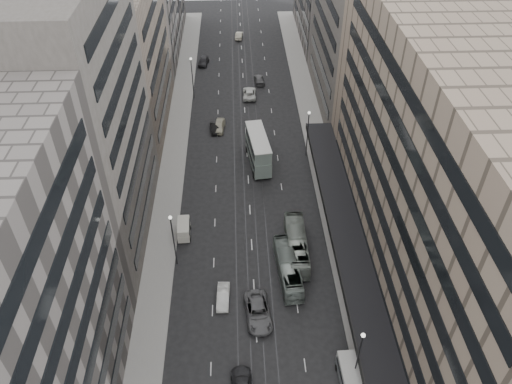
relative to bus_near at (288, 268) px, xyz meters
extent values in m
plane|color=black|center=(-4.29, -9.51, -1.37)|extent=(220.00, 220.00, 0.00)
cube|color=gray|center=(7.71, 27.99, -1.30)|extent=(4.00, 125.00, 0.15)
cube|color=gray|center=(-16.29, 27.99, -1.30)|extent=(4.00, 125.00, 0.15)
cube|color=#806F5D|center=(17.21, -1.51, 13.63)|extent=(15.00, 60.00, 30.00)
cube|color=black|center=(7.71, -1.51, 2.63)|extent=(4.40, 60.00, 0.50)
cube|color=#44403B|center=(17.21, 42.49, 10.63)|extent=(15.00, 28.00, 24.00)
cube|color=#44403B|center=(-25.79, 9.49, 15.63)|extent=(15.00, 26.00, 34.00)
cube|color=#675C50|center=(-25.79, 36.49, 11.13)|extent=(15.00, 28.00, 25.00)
cylinder|color=#262628|center=(5.41, -14.51, 2.63)|extent=(0.16, 0.16, 8.00)
sphere|color=silver|center=(5.41, -14.51, 6.73)|extent=(0.44, 0.44, 0.44)
cylinder|color=#262628|center=(5.41, 25.49, 2.63)|extent=(0.16, 0.16, 8.00)
sphere|color=silver|center=(5.41, 25.49, 6.73)|extent=(0.44, 0.44, 0.44)
cylinder|color=#262628|center=(-13.99, 2.49, 2.63)|extent=(0.16, 0.16, 8.00)
sphere|color=silver|center=(-13.99, 2.49, 6.73)|extent=(0.44, 0.44, 0.44)
cylinder|color=#262628|center=(-13.99, 45.49, 2.63)|extent=(0.16, 0.16, 8.00)
sphere|color=silver|center=(-13.99, 45.49, 6.73)|extent=(0.44, 0.44, 0.44)
imported|color=gray|center=(0.00, 0.00, 0.00)|extent=(3.05, 10.01, 2.75)
imported|color=gray|center=(1.48, 3.80, 0.09)|extent=(2.59, 10.57, 2.94)
cube|color=slate|center=(-2.57, 23.59, 0.37)|extent=(3.83, 9.79, 2.44)
cube|color=slate|center=(-2.57, 23.59, 2.65)|extent=(3.73, 9.41, 2.12)
cube|color=silver|center=(-2.57, 23.59, 3.77)|extent=(3.83, 9.79, 0.13)
cylinder|color=black|center=(-3.45, 20.02, -0.84)|extent=(0.43, 1.09, 1.06)
cylinder|color=black|center=(-0.82, 20.35, -0.84)|extent=(0.43, 1.09, 1.06)
cylinder|color=black|center=(-4.31, 26.83, -0.84)|extent=(0.43, 1.09, 1.06)
cylinder|color=black|center=(-1.69, 27.16, -0.84)|extent=(0.43, 1.09, 1.06)
cube|color=#565A5E|center=(4.91, -14.63, -0.45)|extent=(2.02, 4.55, 1.17)
cube|color=#AFAEAA|center=(4.91, -14.63, 0.59)|extent=(1.98, 4.46, 0.92)
cylinder|color=black|center=(3.92, -13.17, -1.04)|extent=(0.21, 0.67, 0.67)
cylinder|color=black|center=(5.80, -13.11, -1.04)|extent=(0.21, 0.67, 0.67)
cube|color=beige|center=(-13.38, 7.63, -0.55)|extent=(1.72, 3.58, 1.08)
cube|color=beige|center=(-13.38, 7.63, 0.42)|extent=(1.68, 3.51, 0.85)
cylinder|color=black|center=(-14.13, 6.44, -1.09)|extent=(0.18, 0.57, 0.56)
cylinder|color=black|center=(-12.54, 6.50, -1.09)|extent=(0.18, 0.57, 0.56)
cylinder|color=black|center=(-14.22, 8.76, -1.09)|extent=(0.18, 0.57, 0.56)
cylinder|color=black|center=(-12.63, 8.82, -1.09)|extent=(0.18, 0.57, 0.56)
imported|color=silver|center=(-8.02, -3.55, -0.69)|extent=(1.63, 4.19, 1.36)
imported|color=#5B5B5D|center=(-3.99, -6.05, -0.52)|extent=(3.45, 6.39, 1.70)
imported|color=#B9B399|center=(-8.95, 33.90, -0.59)|extent=(2.40, 4.77, 1.56)
imported|color=black|center=(-9.75, 33.64, -0.70)|extent=(1.85, 4.20, 1.34)
imported|color=silver|center=(-3.23, 45.51, -0.63)|extent=(2.66, 5.45, 1.49)
imported|color=#505052|center=(-1.06, 51.22, -0.69)|extent=(2.22, 4.86, 1.38)
imported|color=#29292C|center=(-12.65, 60.12, -0.58)|extent=(2.47, 4.88, 1.59)
imported|color=beige|center=(-4.74, 73.77, -0.66)|extent=(2.05, 4.49, 1.43)
camera|label=1|loc=(-5.77, -41.07, 46.76)|focal=35.00mm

